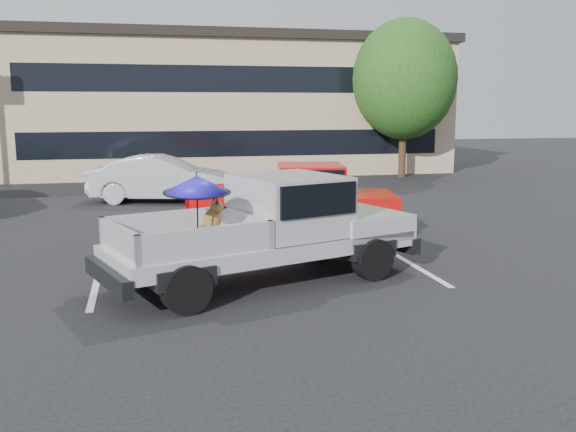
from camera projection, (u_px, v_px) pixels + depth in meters
name	position (u px, v px, depth m)	size (l,w,h in m)	color
ground	(276.00, 291.00, 10.86)	(90.00, 90.00, 0.00)	black
stripe_left	(99.00, 271.00, 12.12)	(0.12, 5.00, 0.01)	silver
stripe_right	(396.00, 255.00, 13.44)	(0.12, 5.00, 0.01)	silver
motel_building	(227.00, 103.00, 30.91)	(20.40, 8.40, 6.30)	tan
tree_right	(405.00, 79.00, 27.49)	(4.46, 4.46, 6.78)	#332114
tree_back	(294.00, 81.00, 34.48)	(4.68, 4.68, 7.11)	#332114
silver_pickup	(278.00, 222.00, 11.39)	(6.02, 3.72, 2.06)	black
red_pickup	(304.00, 197.00, 15.32)	(5.45, 2.66, 1.72)	black
silver_sedan	(162.00, 179.00, 20.78)	(1.60, 4.59, 1.51)	#B3B5BA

